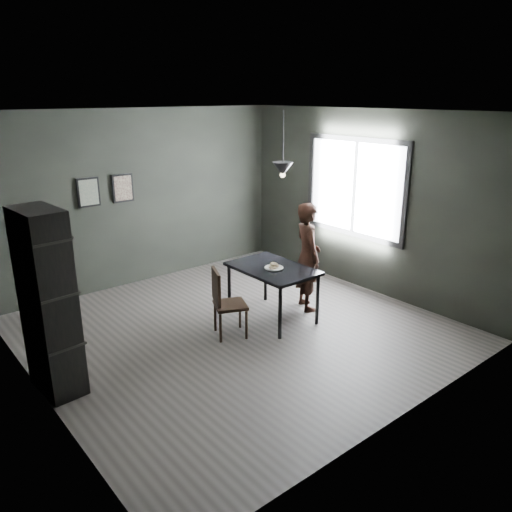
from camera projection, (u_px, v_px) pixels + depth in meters
ground at (238, 330)px, 6.66m from camera, size 5.00×5.00×0.00m
back_wall at (143, 198)px, 8.06m from camera, size 5.00×0.10×2.80m
ceiling at (235, 112)px, 5.79m from camera, size 5.00×5.00×0.02m
window_assembly at (354, 188)px, 7.80m from camera, size 0.04×1.96×1.56m
cafe_table at (272, 273)px, 6.81m from camera, size 0.80×1.20×0.75m
white_plate at (274, 268)px, 6.73m from camera, size 0.23×0.23×0.01m
donut_pile at (274, 266)px, 6.72m from camera, size 0.18×0.15×0.08m
woman at (307, 257)px, 7.12m from camera, size 0.58×0.68×1.57m
wood_chair at (224, 299)px, 6.34m from camera, size 0.52×0.52×0.91m
shelf_unit at (48, 303)px, 5.04m from camera, size 0.42×0.68×1.96m
pendant_lamp at (283, 169)px, 6.61m from camera, size 0.28×0.28×0.86m
framed_print_left at (88, 192)px, 7.43m from camera, size 0.34×0.04×0.44m
framed_print_right at (123, 188)px, 7.76m from camera, size 0.34×0.04×0.44m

